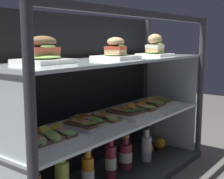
{
  "coord_description": "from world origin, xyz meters",
  "views": [
    {
      "loc": [
        -1.26,
        -0.97,
        0.76
      ],
      "look_at": [
        0.0,
        0.0,
        0.51
      ],
      "focal_mm": 51.14,
      "sensor_mm": 36.0,
      "label": 1
    }
  ],
  "objects_px": {
    "plated_roll_sandwich_mid_left": "(43,54)",
    "juice_bottle_back_right": "(111,161)",
    "open_sandwich_tray_far_left": "(132,111)",
    "juice_bottle_back_left": "(147,148)",
    "juice_bottle_front_middle": "(89,173)",
    "open_sandwich_tray_mid_right": "(92,121)",
    "open_sandwich_tray_near_left_corner": "(45,137)",
    "orange_fruit_near_left_post": "(160,143)",
    "open_sandwich_tray_left_of_center": "(154,102)",
    "juice_bottle_tucked_behind": "(126,155)",
    "plated_roll_sandwich_mid_right": "(116,51)",
    "orange_fruit_beside_bottles": "(148,148)",
    "plated_roll_sandwich_near_right_corner": "(155,47)"
  },
  "relations": [
    {
      "from": "plated_roll_sandwich_mid_right",
      "to": "open_sandwich_tray_far_left",
      "type": "xyz_separation_m",
      "value": [
        0.15,
        0.0,
        -0.33
      ]
    },
    {
      "from": "plated_roll_sandwich_mid_right",
      "to": "open_sandwich_tray_mid_right",
      "type": "height_order",
      "value": "plated_roll_sandwich_mid_right"
    },
    {
      "from": "plated_roll_sandwich_mid_right",
      "to": "open_sandwich_tray_far_left",
      "type": "relative_size",
      "value": 0.68
    },
    {
      "from": "open_sandwich_tray_near_left_corner",
      "to": "orange_fruit_beside_bottles",
      "type": "distance_m",
      "value": 0.93
    },
    {
      "from": "open_sandwich_tray_left_of_center",
      "to": "orange_fruit_near_left_post",
      "type": "relative_size",
      "value": 3.58
    },
    {
      "from": "plated_roll_sandwich_mid_right",
      "to": "juice_bottle_tucked_behind",
      "type": "xyz_separation_m",
      "value": [
        0.15,
        0.04,
        -0.59
      ]
    },
    {
      "from": "open_sandwich_tray_far_left",
      "to": "juice_bottle_back_right",
      "type": "xyz_separation_m",
      "value": [
        -0.16,
        0.02,
        -0.24
      ]
    },
    {
      "from": "juice_bottle_back_left",
      "to": "juice_bottle_front_middle",
      "type": "bearing_deg",
      "value": 177.86
    },
    {
      "from": "open_sandwich_tray_near_left_corner",
      "to": "open_sandwich_tray_far_left",
      "type": "relative_size",
      "value": 1.0
    },
    {
      "from": "juice_bottle_front_middle",
      "to": "juice_bottle_back_right",
      "type": "height_order",
      "value": "juice_bottle_back_right"
    },
    {
      "from": "plated_roll_sandwich_near_right_corner",
      "to": "open_sandwich_tray_mid_right",
      "type": "height_order",
      "value": "plated_roll_sandwich_near_right_corner"
    },
    {
      "from": "juice_bottle_back_right",
      "to": "juice_bottle_tucked_behind",
      "type": "bearing_deg",
      "value": 4.71
    },
    {
      "from": "juice_bottle_back_right",
      "to": "orange_fruit_beside_bottles",
      "type": "height_order",
      "value": "juice_bottle_back_right"
    },
    {
      "from": "orange_fruit_near_left_post",
      "to": "open_sandwich_tray_mid_right",
      "type": "bearing_deg",
      "value": -179.98
    },
    {
      "from": "plated_roll_sandwich_mid_left",
      "to": "juice_bottle_back_right",
      "type": "bearing_deg",
      "value": -6.79
    },
    {
      "from": "plated_roll_sandwich_mid_right",
      "to": "orange_fruit_near_left_post",
      "type": "bearing_deg",
      "value": 4.47
    },
    {
      "from": "juice_bottle_back_left",
      "to": "orange_fruit_near_left_post",
      "type": "bearing_deg",
      "value": 9.15
    },
    {
      "from": "juice_bottle_back_right",
      "to": "plated_roll_sandwich_mid_right",
      "type": "bearing_deg",
      "value": -79.25
    },
    {
      "from": "juice_bottle_tucked_behind",
      "to": "juice_bottle_back_left",
      "type": "bearing_deg",
      "value": -10.81
    },
    {
      "from": "open_sandwich_tray_near_left_corner",
      "to": "juice_bottle_back_right",
      "type": "bearing_deg",
      "value": 0.81
    },
    {
      "from": "orange_fruit_beside_bottles",
      "to": "orange_fruit_near_left_post",
      "type": "height_order",
      "value": "orange_fruit_near_left_post"
    },
    {
      "from": "open_sandwich_tray_near_left_corner",
      "to": "open_sandwich_tray_far_left",
      "type": "height_order",
      "value": "open_sandwich_tray_far_left"
    },
    {
      "from": "plated_roll_sandwich_near_right_corner",
      "to": "open_sandwich_tray_far_left",
      "type": "relative_size",
      "value": 0.63
    },
    {
      "from": "open_sandwich_tray_mid_right",
      "to": "juice_bottle_front_middle",
      "type": "bearing_deg",
      "value": -158.31
    },
    {
      "from": "open_sandwich_tray_far_left",
      "to": "juice_bottle_back_left",
      "type": "height_order",
      "value": "open_sandwich_tray_far_left"
    },
    {
      "from": "plated_roll_sandwich_mid_left",
      "to": "orange_fruit_near_left_post",
      "type": "relative_size",
      "value": 2.61
    },
    {
      "from": "plated_roll_sandwich_mid_right",
      "to": "open_sandwich_tray_near_left_corner",
      "type": "relative_size",
      "value": 0.68
    },
    {
      "from": "plated_roll_sandwich_near_right_corner",
      "to": "plated_roll_sandwich_mid_left",
      "type": "bearing_deg",
      "value": 175.0
    },
    {
      "from": "plated_roll_sandwich_mid_right",
      "to": "orange_fruit_near_left_post",
      "type": "height_order",
      "value": "plated_roll_sandwich_mid_right"
    },
    {
      "from": "plated_roll_sandwich_near_right_corner",
      "to": "open_sandwich_tray_left_of_center",
      "type": "bearing_deg",
      "value": 26.42
    },
    {
      "from": "open_sandwich_tray_mid_right",
      "to": "juice_bottle_front_middle",
      "type": "xyz_separation_m",
      "value": [
        -0.05,
        -0.02,
        -0.24
      ]
    },
    {
      "from": "open_sandwich_tray_left_of_center",
      "to": "juice_bottle_front_middle",
      "type": "bearing_deg",
      "value": -179.1
    },
    {
      "from": "plated_roll_sandwich_near_right_corner",
      "to": "juice_bottle_tucked_behind",
      "type": "height_order",
      "value": "plated_roll_sandwich_near_right_corner"
    },
    {
      "from": "open_sandwich_tray_near_left_corner",
      "to": "juice_bottle_front_middle",
      "type": "distance_m",
      "value": 0.36
    },
    {
      "from": "open_sandwich_tray_mid_right",
      "to": "orange_fruit_near_left_post",
      "type": "height_order",
      "value": "open_sandwich_tray_mid_right"
    },
    {
      "from": "open_sandwich_tray_near_left_corner",
      "to": "orange_fruit_beside_bottles",
      "type": "height_order",
      "value": "open_sandwich_tray_near_left_corner"
    },
    {
      "from": "juice_bottle_tucked_behind",
      "to": "open_sandwich_tray_mid_right",
      "type": "bearing_deg",
      "value": 178.93
    },
    {
      "from": "open_sandwich_tray_mid_right",
      "to": "open_sandwich_tray_far_left",
      "type": "bearing_deg",
      "value": -7.79
    },
    {
      "from": "plated_roll_sandwich_mid_left",
      "to": "open_sandwich_tray_far_left",
      "type": "distance_m",
      "value": 0.64
    },
    {
      "from": "open_sandwich_tray_far_left",
      "to": "juice_bottle_back_right",
      "type": "relative_size",
      "value": 1.16
    },
    {
      "from": "open_sandwich_tray_left_of_center",
      "to": "juice_bottle_tucked_behind",
      "type": "xyz_separation_m",
      "value": [
        -0.3,
        0.0,
        -0.26
      ]
    },
    {
      "from": "juice_bottle_back_right",
      "to": "orange_fruit_near_left_post",
      "type": "xyz_separation_m",
      "value": [
        0.56,
        0.02,
        -0.06
      ]
    },
    {
      "from": "open_sandwich_tray_left_of_center",
      "to": "orange_fruit_beside_bottles",
      "type": "xyz_separation_m",
      "value": [
        -0.02,
        0.03,
        -0.3
      ]
    },
    {
      "from": "plated_roll_sandwich_mid_right",
      "to": "juice_bottle_tucked_behind",
      "type": "relative_size",
      "value": 0.93
    },
    {
      "from": "plated_roll_sandwich_mid_left",
      "to": "open_sandwich_tray_far_left",
      "type": "height_order",
      "value": "plated_roll_sandwich_mid_left"
    },
    {
      "from": "open_sandwich_tray_left_of_center",
      "to": "juice_bottle_back_left",
      "type": "distance_m",
      "value": 0.29
    },
    {
      "from": "juice_bottle_tucked_behind",
      "to": "juice_bottle_back_left",
      "type": "relative_size",
      "value": 0.95
    },
    {
      "from": "plated_roll_sandwich_near_right_corner",
      "to": "open_sandwich_tray_near_left_corner",
      "type": "distance_m",
      "value": 0.9
    },
    {
      "from": "plated_roll_sandwich_mid_left",
      "to": "open_sandwich_tray_far_left",
      "type": "xyz_separation_m",
      "value": [
        0.55,
        -0.07,
        -0.33
      ]
    },
    {
      "from": "plated_roll_sandwich_mid_right",
      "to": "juice_bottle_tucked_behind",
      "type": "height_order",
      "value": "plated_roll_sandwich_mid_right"
    }
  ]
}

